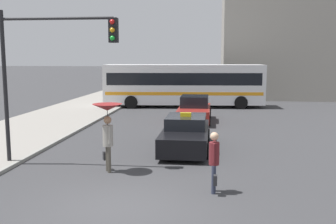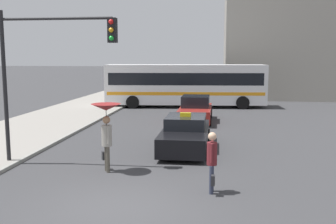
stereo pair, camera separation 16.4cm
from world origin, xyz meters
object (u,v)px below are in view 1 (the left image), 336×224
Objects in this scene: sedan_red at (194,110)px; pedestrian_with_umbrella at (107,120)px; traffic_light at (50,57)px; pedestrian_man at (214,158)px; taxi at (186,134)px; city_bus at (184,84)px.

sedan_red is 1.93× the size of pedestrian_with_umbrella.
sedan_red is 0.82× the size of traffic_light.
pedestrian_man reaches higher than sedan_red.
taxi reaches higher than sedan_red.
traffic_light is at bearing 34.13° from taxi.
traffic_light reaches higher than pedestrian_with_umbrella.
pedestrian_man is (1.15, -5.12, 0.34)m from taxi.
taxi is at bearing 0.00° from city_bus.
sedan_red is 6.95m from city_bus.
sedan_red is 11.38m from traffic_light.
taxi is 5.26m from pedestrian_man.
city_bus is 19.11m from pedestrian_man.
city_bus is at bearing -171.55° from pedestrian_man.
traffic_light is (-2.08, 0.51, 2.01)m from pedestrian_with_umbrella.
pedestrian_with_umbrella is at bearing 77.68° from sedan_red.
taxi is 0.89× the size of traffic_light.
pedestrian_man is at bearing 2.16° from city_bus.
pedestrian_man is at bearing -21.19° from traffic_light.
pedestrian_with_umbrella reaches higher than taxi.
pedestrian_man is 0.32× the size of traffic_light.
traffic_light reaches higher than taxi.
pedestrian_with_umbrella is 0.42× the size of traffic_light.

